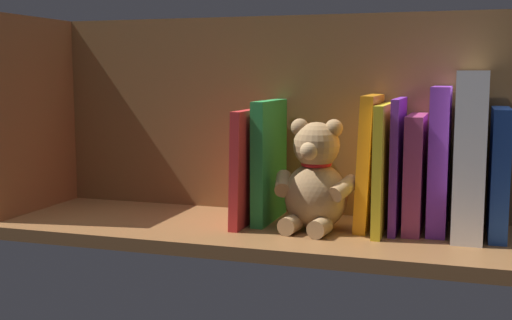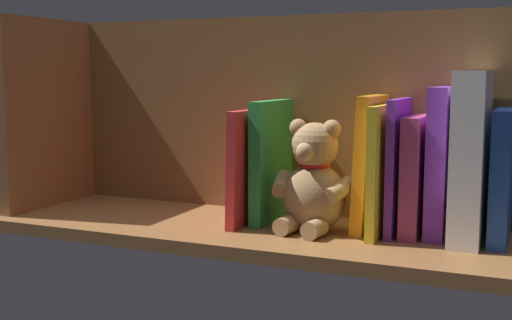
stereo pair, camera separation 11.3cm
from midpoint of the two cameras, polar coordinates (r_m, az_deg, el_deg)
The scene contains 13 objects.
ground_plane at distance 114.92cm, azimuth -2.82°, elevation -6.15°, with size 93.47×30.67×2.20cm, color brown.
shelf_back_panel at distance 124.29cm, azimuth -0.75°, elevation 3.91°, with size 93.47×1.50×36.51cm, color brown.
shelf_side_divider at distance 134.46cm, azimuth -21.06°, elevation 3.68°, with size 2.40×24.67×36.51cm, color brown.
book_0 at distance 110.28cm, azimuth 17.51°, elevation -1.04°, with size 2.74×14.51×20.55cm, color blue.
dictionary_thick_white at distance 108.99cm, azimuth 15.17°, elevation 0.49°, with size 4.68×16.38×26.36cm, color white.
book_1 at distance 111.02cm, azimuth 12.78°, elevation 0.04°, with size 3.01×13.40×23.86cm, color purple.
book_2 at distance 111.32cm, azimuth 10.80°, elevation -1.10°, with size 2.83×14.21×19.21cm, color #B23F72.
book_3 at distance 111.20cm, azimuth 9.33°, elevation -0.37°, with size 1.22×14.84×21.91cm, color purple.
book_4 at distance 110.32cm, azimuth 8.09°, elevation -0.65°, with size 1.49×17.46×20.99cm, color yellow.
book_5 at distance 112.26cm, azimuth 6.91°, elevation -0.14°, with size 2.09×14.26×22.38cm, color orange.
teddy_bear at distance 109.57cm, azimuth 2.22°, elevation -1.87°, with size 14.91×12.86×18.54cm.
book_6 at distance 116.40cm, azimuth -1.61°, elevation -0.09°, with size 2.20×15.23×21.29cm, color green.
book_7 at distance 115.84cm, azimuth -3.18°, elevation -0.51°, with size 1.63×18.70×19.80cm, color red.
Camera 1 is at (-34.27, 106.50, 25.76)cm, focal length 46.40 mm.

